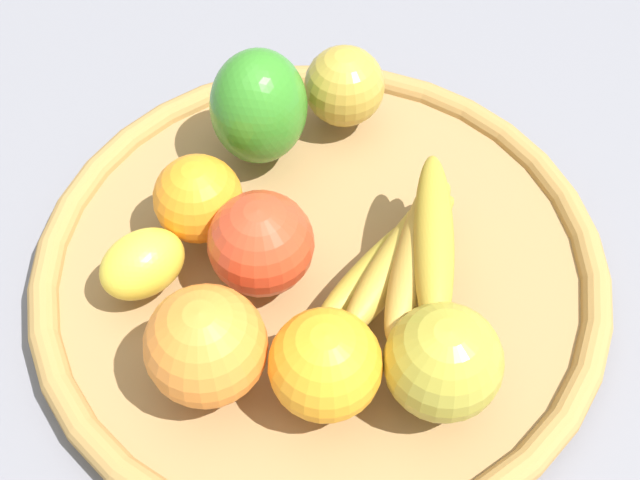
# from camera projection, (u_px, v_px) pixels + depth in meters

# --- Properties ---
(ground_plane) EXTENTS (2.40, 2.40, 0.00)m
(ground_plane) POSITION_uv_depth(u_px,v_px,m) (320.00, 279.00, 0.67)
(ground_plane) COLOR slate
(ground_plane) RESTS_ON ground
(basket) EXTENTS (0.45, 0.45, 0.03)m
(basket) POSITION_uv_depth(u_px,v_px,m) (320.00, 268.00, 0.66)
(basket) COLOR #997547
(basket) RESTS_ON ground_plane
(banana_bunch) EXTENTS (0.16, 0.11, 0.07)m
(banana_bunch) POSITION_uv_depth(u_px,v_px,m) (409.00, 251.00, 0.61)
(banana_bunch) COLOR #B09731
(banana_bunch) RESTS_ON basket
(orange_1) EXTENTS (0.08, 0.08, 0.07)m
(orange_1) POSITION_uv_depth(u_px,v_px,m) (198.00, 199.00, 0.64)
(orange_1) COLOR orange
(orange_1) RESTS_ON basket
(orange_0) EXTENTS (0.10, 0.10, 0.08)m
(orange_0) POSITION_uv_depth(u_px,v_px,m) (206.00, 346.00, 0.55)
(orange_0) COLOR orange
(orange_0) RESTS_ON basket
(apple_0) EXTENTS (0.10, 0.10, 0.08)m
(apple_0) POSITION_uv_depth(u_px,v_px,m) (443.00, 362.00, 0.55)
(apple_0) COLOR #A89B33
(apple_0) RESTS_ON basket
(apple_1) EXTENTS (0.07, 0.07, 0.07)m
(apple_1) POSITION_uv_depth(u_px,v_px,m) (344.00, 86.00, 0.71)
(apple_1) COLOR #B29235
(apple_1) RESTS_ON basket
(bell_pepper) EXTENTS (0.10, 0.10, 0.10)m
(bell_pepper) POSITION_uv_depth(u_px,v_px,m) (259.00, 107.00, 0.68)
(bell_pepper) COLOR #348325
(bell_pepper) RESTS_ON basket
(orange_2) EXTENTS (0.11, 0.11, 0.08)m
(orange_2) POSITION_uv_depth(u_px,v_px,m) (325.00, 365.00, 0.55)
(orange_2) COLOR orange
(orange_2) RESTS_ON basket
(lemon_0) EXTENTS (0.08, 0.07, 0.05)m
(lemon_0) POSITION_uv_depth(u_px,v_px,m) (143.00, 264.00, 0.61)
(lemon_0) COLOR yellow
(lemon_0) RESTS_ON basket
(apple_2) EXTENTS (0.10, 0.10, 0.08)m
(apple_2) POSITION_uv_depth(u_px,v_px,m) (261.00, 243.00, 0.61)
(apple_2) COLOR red
(apple_2) RESTS_ON basket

